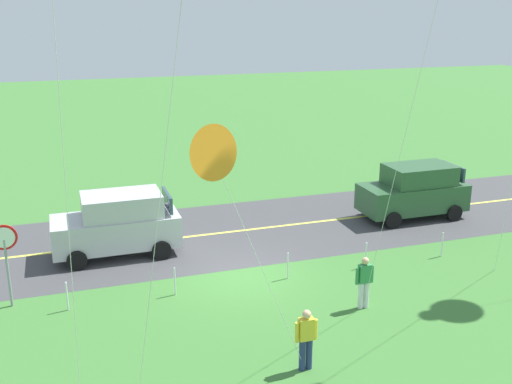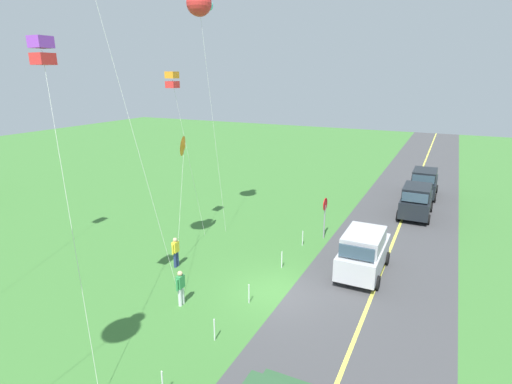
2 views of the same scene
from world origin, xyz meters
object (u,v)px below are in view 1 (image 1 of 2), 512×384
(car_parked_west_near, at_px, (414,191))
(car_suv_foreground, at_px, (118,224))
(person_adult_companion, at_px, (306,338))
(person_adult_near, at_px, (364,281))
(stop_sign, at_px, (5,250))
(kite_blue_mid, at_px, (212,153))

(car_parked_west_near, bearing_deg, car_suv_foreground, 0.86)
(person_adult_companion, bearing_deg, car_suv_foreground, -104.81)
(person_adult_near, bearing_deg, stop_sign, -164.24)
(car_suv_foreground, distance_m, person_adult_companion, 9.48)
(car_parked_west_near, xyz_separation_m, person_adult_companion, (8.67, 8.98, -0.29))
(stop_sign, bearing_deg, car_parked_west_near, -168.38)
(person_adult_near, distance_m, person_adult_companion, 3.72)
(stop_sign, height_order, person_adult_near, stop_sign)
(car_suv_foreground, xyz_separation_m, stop_sign, (3.47, 3.04, 0.65))
(car_parked_west_near, bearing_deg, person_adult_near, 48.52)
(stop_sign, distance_m, person_adult_companion, 9.11)
(car_parked_west_near, relative_size, stop_sign, 1.72)
(car_parked_west_near, bearing_deg, stop_sign, 11.62)
(car_parked_west_near, xyz_separation_m, stop_sign, (15.66, 3.22, 0.65))
(stop_sign, xyz_separation_m, person_adult_companion, (-6.99, 5.76, -0.94))
(kite_blue_mid, bearing_deg, car_suv_foreground, -83.93)
(person_adult_near, bearing_deg, kite_blue_mid, -113.13)
(person_adult_near, relative_size, person_adult_companion, 1.00)
(car_suv_foreground, relative_size, stop_sign, 1.72)
(stop_sign, relative_size, person_adult_near, 1.60)
(stop_sign, distance_m, kite_blue_mid, 9.04)
(car_suv_foreground, xyz_separation_m, person_adult_near, (-6.36, 6.40, -0.29))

